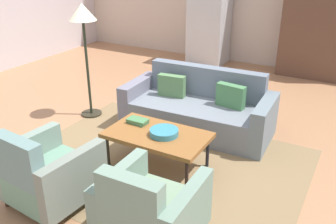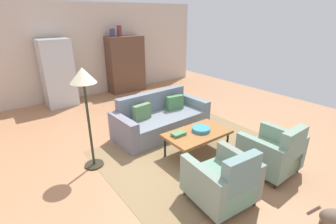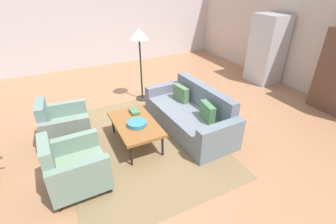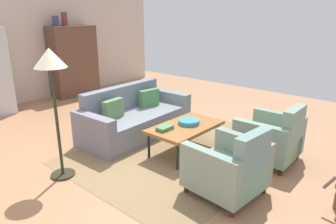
# 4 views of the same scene
# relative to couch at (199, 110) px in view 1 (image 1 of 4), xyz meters

# --- Properties ---
(ground_plane) EXTENTS (10.44, 10.44, 0.00)m
(ground_plane) POSITION_rel_couch_xyz_m (-0.51, -0.58, -0.29)
(ground_plane) COLOR #AA7650
(area_rug) EXTENTS (3.40, 2.60, 0.01)m
(area_rug) POSITION_rel_couch_xyz_m (0.00, -1.14, -0.28)
(area_rug) COLOR olive
(area_rug) RESTS_ON ground
(couch) EXTENTS (2.14, 0.99, 0.86)m
(couch) POSITION_rel_couch_xyz_m (0.00, 0.00, 0.00)
(couch) COLOR slate
(couch) RESTS_ON ground
(coffee_table) EXTENTS (1.20, 0.70, 0.45)m
(coffee_table) POSITION_rel_couch_xyz_m (0.00, -1.19, 0.12)
(coffee_table) COLOR black
(coffee_table) RESTS_ON ground
(armchair_left) EXTENTS (0.86, 0.86, 0.88)m
(armchair_left) POSITION_rel_couch_xyz_m (-0.60, -2.35, 0.06)
(armchair_left) COLOR #39281A
(armchair_left) RESTS_ON ground
(armchair_right) EXTENTS (0.81, 0.81, 0.88)m
(armchair_right) POSITION_rel_couch_xyz_m (0.60, -2.35, 0.06)
(armchair_right) COLOR #372118
(armchair_right) RESTS_ON ground
(fruit_bowl) EXTENTS (0.34, 0.34, 0.07)m
(fruit_bowl) POSITION_rel_couch_xyz_m (0.10, -1.19, 0.19)
(fruit_bowl) COLOR teal
(fruit_bowl) RESTS_ON coffee_table
(book_stack) EXTENTS (0.25, 0.17, 0.06)m
(book_stack) POSITION_rel_couch_xyz_m (-0.35, -1.07, 0.19)
(book_stack) COLOR #43734E
(book_stack) RESTS_ON coffee_table
(cabinet) EXTENTS (1.20, 0.51, 1.80)m
(cabinet) POSITION_rel_couch_xyz_m (0.94, 3.28, 0.61)
(cabinet) COLOR brown
(cabinet) RESTS_ON ground
(refrigerator) EXTENTS (0.80, 0.73, 1.85)m
(refrigerator) POSITION_rel_couch_xyz_m (-1.24, 3.18, 0.64)
(refrigerator) COLOR #B7BABF
(refrigerator) RESTS_ON ground
(floor_lamp) EXTENTS (0.40, 0.40, 1.72)m
(floor_lamp) POSITION_rel_couch_xyz_m (-1.69, -0.40, 1.16)
(floor_lamp) COLOR #2B271B
(floor_lamp) RESTS_ON ground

